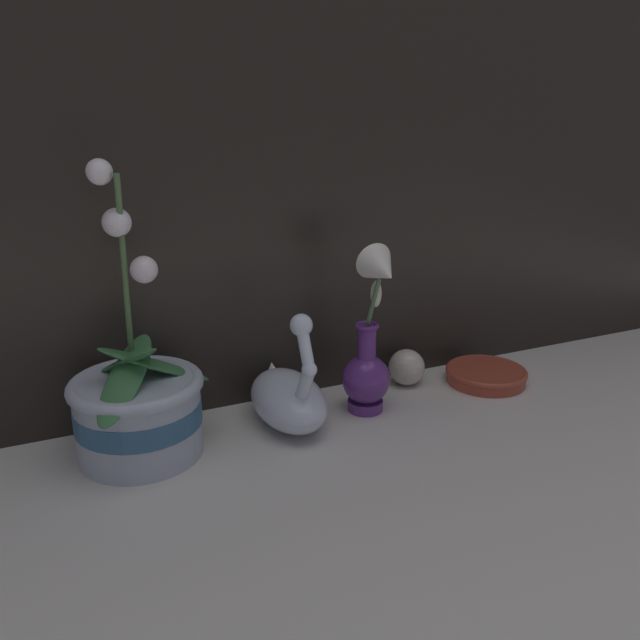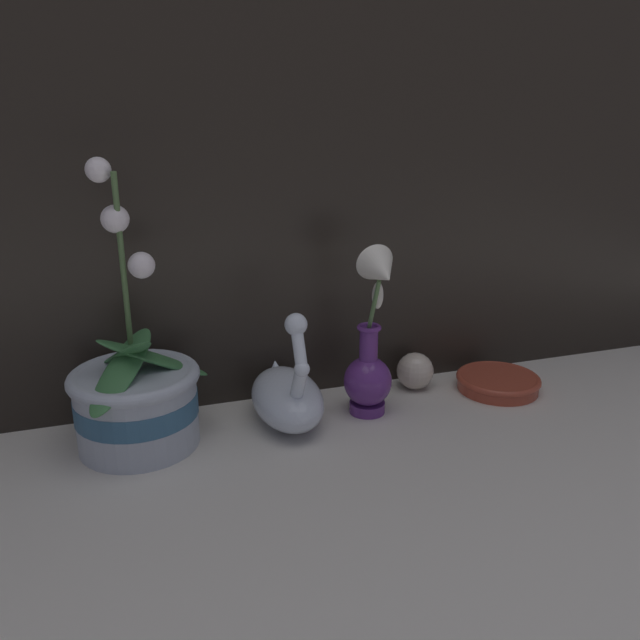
{
  "view_description": "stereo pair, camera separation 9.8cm",
  "coord_description": "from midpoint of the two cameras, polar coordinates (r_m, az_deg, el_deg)",
  "views": [
    {
      "loc": [
        -0.41,
        -0.75,
        0.48
      ],
      "look_at": [
        -0.03,
        0.1,
        0.17
      ],
      "focal_mm": 35.0,
      "sensor_mm": 36.0,
      "label": 1
    },
    {
      "loc": [
        -0.32,
        -0.78,
        0.48
      ],
      "look_at": [
        -0.03,
        0.1,
        0.17
      ],
      "focal_mm": 35.0,
      "sensor_mm": 36.0,
      "label": 2
    }
  ],
  "objects": [
    {
      "name": "blue_vase",
      "position": [
        1.02,
        1.83,
        -3.02
      ],
      "size": [
        0.08,
        0.12,
        0.29
      ],
      "color": "#602D7F",
      "rests_on": "ground_plane"
    },
    {
      "name": "amber_dish",
      "position": [
        1.19,
        12.7,
        -4.89
      ],
      "size": [
        0.15,
        0.15,
        0.03
      ],
      "color": "#A8422D",
      "rests_on": "ground_plane"
    },
    {
      "name": "ground_plane",
      "position": [
        0.97,
        1.27,
        -11.1
      ],
      "size": [
        2.8,
        2.8,
        0.0
      ],
      "primitive_type": "plane",
      "color": "beige"
    },
    {
      "name": "window_backdrop",
      "position": [
        1.06,
        -4.14,
        24.93
      ],
      "size": [
        2.8,
        0.03,
        1.2
      ],
      "color": "black",
      "rests_on": "ground_plane"
    },
    {
      "name": "orchid_potted_plant",
      "position": [
        0.96,
        -19.17,
        -7.43
      ],
      "size": [
        0.21,
        0.24,
        0.42
      ],
      "color": "#B2BCCC",
      "rests_on": "ground_plane"
    },
    {
      "name": "glass_sphere",
      "position": [
        1.16,
        5.53,
        -4.37
      ],
      "size": [
        0.07,
        0.07,
        0.07
      ],
      "color": "beige",
      "rests_on": "ground_plane"
    },
    {
      "name": "swan_figurine",
      "position": [
        1.01,
        -5.77,
        -6.97
      ],
      "size": [
        0.11,
        0.2,
        0.2
      ],
      "color": "silver",
      "rests_on": "ground_plane"
    }
  ]
}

